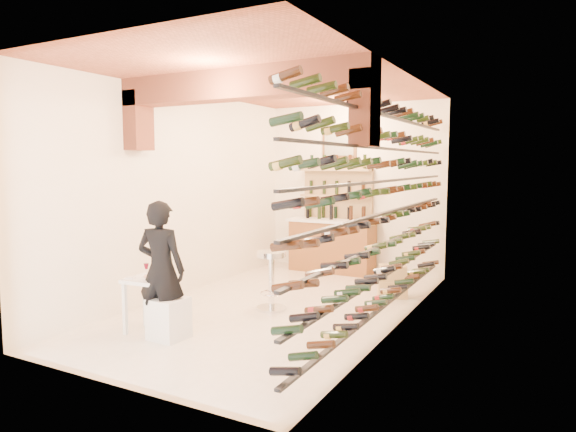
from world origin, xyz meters
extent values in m
plane|color=silver|center=(0.00, 0.00, 0.00)|extent=(6.00, 6.00, 0.00)
cube|color=white|center=(0.00, 3.00, 1.60)|extent=(3.50, 0.02, 3.20)
cube|color=white|center=(0.00, -3.00, 1.60)|extent=(3.50, 0.02, 3.20)
cube|color=white|center=(-1.75, 0.00, 1.60)|extent=(0.02, 6.00, 3.20)
cube|color=white|center=(1.75, 0.00, 1.60)|extent=(0.02, 6.00, 3.20)
cube|color=#A7543B|center=(0.00, 0.00, 3.20)|extent=(3.50, 6.00, 0.02)
cube|color=#A25239|center=(0.00, -1.00, 3.02)|extent=(3.50, 0.35, 0.36)
cube|color=#A25239|center=(-1.63, -1.00, 2.65)|extent=(0.24, 0.35, 0.80)
cube|color=#A25239|center=(1.63, -1.00, 2.65)|extent=(0.24, 0.35, 0.80)
cube|color=black|center=(1.59, 0.00, 0.25)|extent=(0.06, 5.70, 0.03)
cube|color=black|center=(1.59, 0.00, 0.65)|extent=(0.06, 5.70, 0.03)
cube|color=black|center=(1.59, 0.00, 1.05)|extent=(0.06, 5.70, 0.03)
cube|color=black|center=(1.59, 0.00, 1.45)|extent=(0.06, 5.70, 0.03)
cube|color=black|center=(1.59, 0.00, 1.85)|extent=(0.06, 5.70, 0.03)
cube|color=black|center=(1.59, 0.00, 2.25)|extent=(0.06, 5.70, 0.03)
cube|color=black|center=(1.59, 0.00, 2.65)|extent=(0.06, 5.70, 0.03)
cube|color=brown|center=(-0.30, 2.65, 0.48)|extent=(1.60, 0.55, 0.96)
cube|color=white|center=(-0.30, 2.65, 0.98)|extent=(1.70, 0.62, 0.05)
cube|color=tan|center=(-0.30, 2.92, 1.00)|extent=(1.40, 0.10, 2.00)
cube|color=tan|center=(-0.30, 2.82, 0.45)|extent=(1.40, 0.28, 0.04)
cube|color=tan|center=(-0.30, 2.82, 0.95)|extent=(1.40, 0.28, 0.04)
cube|color=tan|center=(-0.30, 2.82, 1.45)|extent=(1.40, 0.28, 0.04)
cube|color=tan|center=(-0.30, 2.82, 1.95)|extent=(1.40, 0.28, 0.04)
cube|color=brown|center=(-0.30, 2.97, 2.45)|extent=(0.70, 0.04, 0.55)
cube|color=#99998C|center=(-0.30, 2.94, 2.45)|extent=(0.60, 0.01, 0.45)
cube|color=white|center=(-0.88, -1.70, 0.66)|extent=(0.51, 0.51, 0.04)
cube|color=white|center=(-1.05, -1.91, 0.32)|extent=(0.04, 0.04, 0.63)
cube|color=white|center=(-0.68, -1.87, 0.32)|extent=(0.04, 0.04, 0.63)
cube|color=white|center=(-1.09, -1.53, 0.32)|extent=(0.04, 0.04, 0.63)
cube|color=white|center=(-0.71, -1.50, 0.32)|extent=(0.04, 0.04, 0.63)
cylinder|color=white|center=(-0.84, -1.68, 0.69)|extent=(0.22, 0.22, 0.01)
cylinder|color=#BF7266|center=(-0.84, -1.68, 0.70)|extent=(0.16, 0.16, 0.02)
cube|color=white|center=(-1.04, -1.81, 0.69)|extent=(0.14, 0.14, 0.01)
cylinder|color=white|center=(-1.02, -1.57, 0.68)|extent=(0.06, 0.06, 0.00)
cylinder|color=white|center=(-1.02, -1.57, 0.72)|extent=(0.01, 0.01, 0.08)
cone|color=#560719|center=(-1.02, -1.57, 0.79)|extent=(0.07, 0.07, 0.07)
cube|color=white|center=(-0.50, -1.76, 0.24)|extent=(0.41, 0.41, 0.49)
imported|color=black|center=(-0.59, -1.76, 0.82)|extent=(0.66, 0.50, 1.64)
cylinder|color=silver|center=(-0.04, -0.13, 0.02)|extent=(0.43, 0.43, 0.03)
cylinder|color=silver|center=(-0.04, -0.13, 0.40)|extent=(0.09, 0.09, 0.75)
cylinder|color=silver|center=(-0.04, -0.13, 0.80)|extent=(0.41, 0.41, 0.08)
torus|color=silver|center=(-0.04, -0.13, 0.24)|extent=(0.33, 0.33, 0.03)
cube|color=tan|center=(1.29, 1.34, 0.13)|extent=(0.52, 0.45, 0.26)
cube|color=tan|center=(1.29, 1.34, 0.38)|extent=(0.49, 0.41, 0.24)
camera|label=1|loc=(3.51, -6.25, 2.06)|focal=31.71mm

